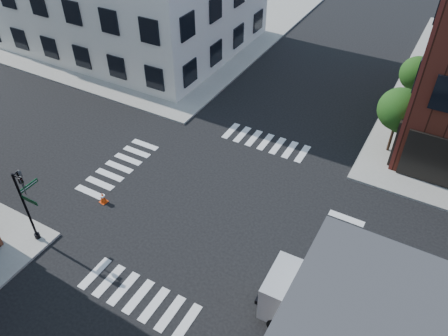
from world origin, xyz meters
TOP-DOWN VIEW (x-y plane):
  - ground at (0.00, 0.00)m, footprint 120.00×120.00m
  - sidewalk_nw at (-21.00, 21.00)m, footprint 30.00×30.00m
  - tree_near at (7.56, 9.98)m, footprint 2.69×2.69m
  - tree_far at (7.56, 15.98)m, footprint 2.43×2.43m
  - signal_pole at (-6.72, -6.68)m, footprint 1.29×1.24m
  - box_truck at (9.45, -4.28)m, footprint 8.06×2.64m
  - traffic_cone at (-5.70, -2.92)m, footprint 0.46×0.46m

SIDE VIEW (x-z plane):
  - ground at x=0.00m, z-range 0.00..0.00m
  - sidewalk_nw at x=-21.00m, z-range 0.00..0.15m
  - traffic_cone at x=-5.70m, z-range -0.01..0.74m
  - box_truck at x=9.45m, z-range 0.07..3.68m
  - signal_pole at x=-6.72m, z-range 0.56..5.16m
  - tree_far at x=7.56m, z-range 0.84..4.91m
  - tree_near at x=7.56m, z-range 0.91..5.41m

